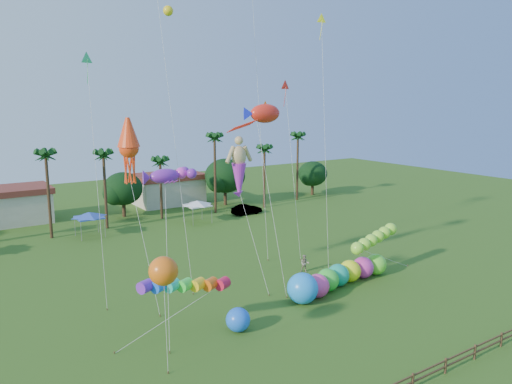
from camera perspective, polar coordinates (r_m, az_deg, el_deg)
ground at (r=35.32m, az=9.50°, el=-17.05°), size 160.00×160.00×0.00m
tree_line at (r=72.21m, az=-12.79°, el=0.65°), size 69.46×8.91×11.00m
buildings_row at (r=76.25m, az=-19.03°, el=-0.89°), size 35.00×7.00×4.00m
tent_row at (r=62.43m, az=-18.37°, el=-2.57°), size 31.00×4.00×0.60m
fence at (r=31.52m, az=17.49°, el=-19.75°), size 36.12×0.12×1.00m
car_b at (r=71.93m, az=-1.07°, el=-2.00°), size 4.46×1.59×1.47m
spectator_b at (r=48.37m, az=5.59°, el=-8.14°), size 1.05×1.01×1.70m
caterpillar_inflatable at (r=44.54m, az=9.10°, el=-9.59°), size 12.51×3.93×2.54m
blue_ball at (r=36.57m, az=-2.07°, el=-14.38°), size 1.74×1.74×1.74m
rainbow_tube at (r=35.67m, az=-6.09°, el=-10.88°), size 9.49×2.53×3.73m
green_worm at (r=46.31m, az=11.50°, el=-6.33°), size 10.29×1.53×3.73m
orange_ball_kite at (r=30.26m, az=-10.54°, el=-8.88°), size 2.24×2.24×7.18m
merman_kite at (r=44.09m, az=-1.94°, el=2.40°), size 2.61×5.85×12.67m
fish_kite at (r=44.70m, az=1.06°, el=8.96°), size 4.73×6.93×16.01m
squid_kite at (r=40.90m, az=-14.33°, el=4.88°), size 2.14×5.84×15.01m
lobster_kite at (r=34.28m, az=-10.38°, el=1.80°), size 4.06×4.56×11.89m
delta_kite_red at (r=52.53m, az=3.39°, el=11.74°), size 1.29×3.82×18.32m
delta_kite_yellow at (r=48.21m, az=7.52°, el=18.25°), size 1.65×3.30×24.03m
delta_kite_green at (r=42.35m, az=-18.73°, el=13.69°), size 1.25×4.06×19.98m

